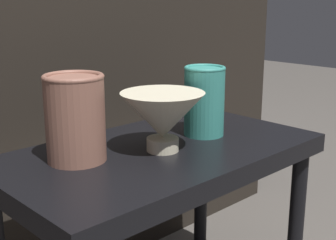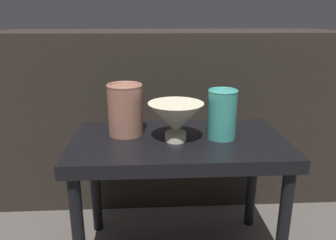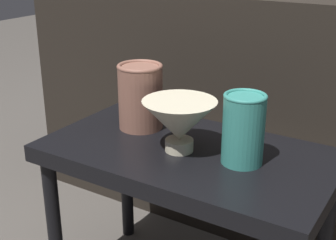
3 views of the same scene
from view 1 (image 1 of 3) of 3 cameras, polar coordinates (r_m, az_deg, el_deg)
table at (r=0.98m, az=-0.92°, el=-6.43°), size 0.66×0.37×0.43m
couch_backdrop at (r=1.40m, az=-16.01°, el=-0.63°), size 1.54×0.50×0.73m
bowl at (r=0.92m, az=-0.66°, el=0.41°), size 0.17×0.17×0.12m
vase_textured_left at (r=0.88m, az=-11.26°, el=0.39°), size 0.11×0.11×0.16m
vase_colorful_right at (r=1.03m, az=4.65°, el=2.41°), size 0.09×0.09×0.15m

